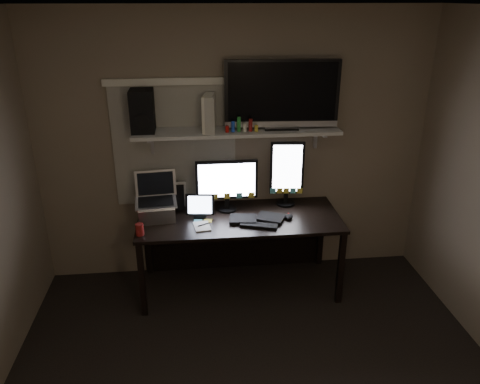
{
  "coord_description": "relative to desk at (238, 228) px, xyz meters",
  "views": [
    {
      "loc": [
        -0.39,
        -2.32,
        2.55
      ],
      "look_at": [
        -0.01,
        1.25,
        1.05
      ],
      "focal_mm": 35.0,
      "sensor_mm": 36.0,
      "label": 1
    }
  ],
  "objects": [
    {
      "name": "game_console",
      "position": [
        -0.24,
        0.07,
        1.08
      ],
      "size": [
        0.13,
        0.27,
        0.31
      ],
      "primitive_type": "cube",
      "rotation": [
        0.0,
        0.0,
        -0.19
      ],
      "color": "beige",
      "rests_on": "wall_shelf"
    },
    {
      "name": "cup",
      "position": [
        -0.85,
        -0.37,
        0.23
      ],
      "size": [
        0.07,
        0.07,
        0.1
      ],
      "primitive_type": "cylinder",
      "rotation": [
        0.0,
        0.0,
        0.02
      ],
      "color": "maroon",
      "rests_on": "desk"
    },
    {
      "name": "laptop",
      "position": [
        -0.73,
        -0.08,
        0.38
      ],
      "size": [
        0.38,
        0.32,
        0.4
      ],
      "primitive_type": "cube",
      "rotation": [
        0.0,
        0.0,
        0.1
      ],
      "color": "#BCBCC1",
      "rests_on": "desk"
    },
    {
      "name": "sticky_notes",
      "position": [
        -0.3,
        -0.26,
        0.18
      ],
      "size": [
        0.36,
        0.3,
        0.0
      ],
      "primitive_type": null,
      "rotation": [
        0.0,
        0.0,
        0.29
      ],
      "color": "gold",
      "rests_on": "desk"
    },
    {
      "name": "bottles",
      "position": [
        0.03,
        -0.01,
        0.99
      ],
      "size": [
        0.2,
        0.05,
        0.12
      ],
      "primitive_type": null,
      "rotation": [
        0.0,
        0.0,
        -0.03
      ],
      "color": "#A50F0C",
      "rests_on": "wall_shelf"
    },
    {
      "name": "mouse",
      "position": [
        0.44,
        -0.2,
        0.2
      ],
      "size": [
        0.1,
        0.12,
        0.04
      ],
      "primitive_type": "ellipsoid",
      "rotation": [
        0.0,
        0.0,
        -0.32
      ],
      "color": "black",
      "rests_on": "desk"
    },
    {
      "name": "notepad",
      "position": [
        -0.34,
        -0.28,
        0.18
      ],
      "size": [
        0.16,
        0.2,
        0.01
      ],
      "primitive_type": "cube",
      "rotation": [
        0.0,
        0.0,
        0.14
      ],
      "color": "beige",
      "rests_on": "desk"
    },
    {
      "name": "file_sorter",
      "position": [
        -0.59,
        0.13,
        0.31
      ],
      "size": [
        0.21,
        0.11,
        0.26
      ],
      "primitive_type": "cube",
      "rotation": [
        0.0,
        0.0,
        -0.12
      ],
      "color": "black",
      "rests_on": "desk"
    },
    {
      "name": "window_blinds",
      "position": [
        -0.55,
        0.24,
        0.75
      ],
      "size": [
        1.1,
        0.02,
        1.1
      ],
      "primitive_type": "cube",
      "color": "#B2AFA0",
      "rests_on": "back_wall"
    },
    {
      "name": "monitor_landscape",
      "position": [
        -0.1,
        0.04,
        0.42
      ],
      "size": [
        0.56,
        0.06,
        0.49
      ],
      "primitive_type": "cube",
      "rotation": [
        0.0,
        0.0,
        0.01
      ],
      "color": "black",
      "rests_on": "desk"
    },
    {
      "name": "monitor_portrait",
      "position": [
        0.47,
        0.11,
        0.49
      ],
      "size": [
        0.32,
        0.09,
        0.62
      ],
      "primitive_type": "cube",
      "rotation": [
        0.0,
        0.0,
        -0.1
      ],
      "color": "black",
      "rests_on": "desk"
    },
    {
      "name": "tablet",
      "position": [
        -0.35,
        -0.08,
        0.29
      ],
      "size": [
        0.26,
        0.13,
        0.22
      ],
      "primitive_type": "cube",
      "rotation": [
        0.0,
        0.0,
        -0.12
      ],
      "color": "black",
      "rests_on": "desk"
    },
    {
      "name": "wall_shelf",
      "position": [
        0.0,
        0.08,
        0.91
      ],
      "size": [
        1.8,
        0.35,
        0.03
      ],
      "primitive_type": "cube",
      "color": "beige",
      "rests_on": "back_wall"
    },
    {
      "name": "back_wall",
      "position": [
        0.0,
        0.25,
        0.7
      ],
      "size": [
        3.6,
        0.0,
        3.6
      ],
      "primitive_type": "plane",
      "rotation": [
        1.57,
        0.0,
        0.0
      ],
      "color": "#706250",
      "rests_on": "floor"
    },
    {
      "name": "ceiling",
      "position": [
        0.0,
        -1.55,
        1.95
      ],
      "size": [
        3.6,
        3.6,
        0.0
      ],
      "primitive_type": "plane",
      "rotation": [
        3.14,
        0.0,
        0.0
      ],
      "color": "silver",
      "rests_on": "back_wall"
    },
    {
      "name": "tv",
      "position": [
        0.39,
        0.08,
        1.22
      ],
      "size": [
        0.99,
        0.24,
        0.59
      ],
      "primitive_type": "cube",
      "rotation": [
        0.0,
        0.0,
        -0.06
      ],
      "color": "black",
      "rests_on": "wall_shelf"
    },
    {
      "name": "speaker",
      "position": [
        -0.8,
        0.1,
        1.11
      ],
      "size": [
        0.2,
        0.24,
        0.36
      ],
      "primitive_type": "cube",
      "rotation": [
        0.0,
        0.0,
        0.0
      ],
      "color": "black",
      "rests_on": "wall_shelf"
    },
    {
      "name": "keyboard",
      "position": [
        0.15,
        -0.2,
        0.19
      ],
      "size": [
        0.53,
        0.33,
        0.03
      ],
      "primitive_type": "cube",
      "rotation": [
        0.0,
        0.0,
        -0.3
      ],
      "color": "black",
      "rests_on": "desk"
    },
    {
      "name": "desk",
      "position": [
        0.0,
        0.0,
        0.0
      ],
      "size": [
        1.8,
        0.75,
        0.73
      ],
      "color": "black",
      "rests_on": "floor"
    }
  ]
}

